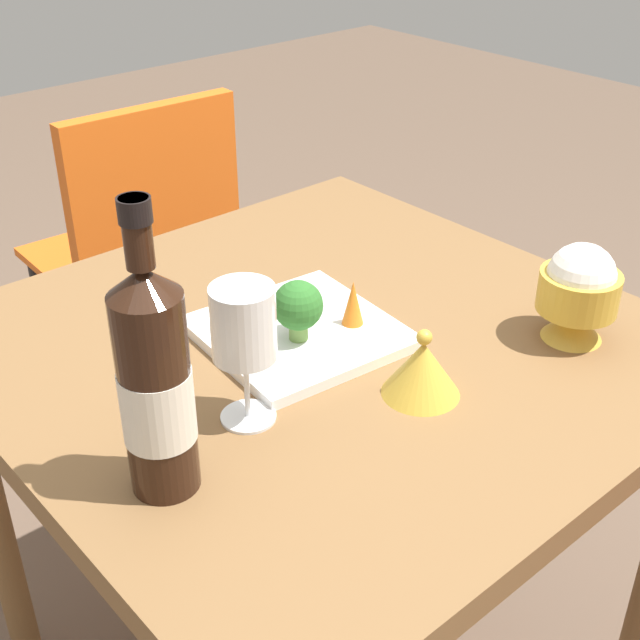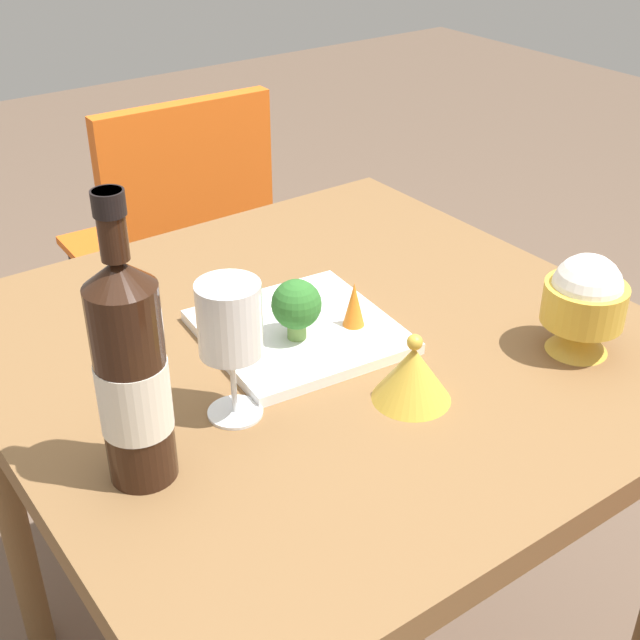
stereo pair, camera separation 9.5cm
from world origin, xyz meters
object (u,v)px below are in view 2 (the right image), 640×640
at_px(wine_bottle, 131,374).
at_px(carrot_garnish_left, 354,304).
at_px(chair_near_window, 178,231).
at_px(serving_plate, 299,332).
at_px(broccoli_floret, 296,305).
at_px(rice_bowl, 584,303).
at_px(rice_bowl_lid, 413,373).
at_px(wine_glass, 230,323).

xyz_separation_m(wine_bottle, carrot_garnish_left, (-0.37, -0.10, -0.08)).
bearing_deg(carrot_garnish_left, chair_near_window, -100.40).
relative_size(serving_plate, broccoli_floret, 3.19).
distance_m(serving_plate, carrot_garnish_left, 0.09).
relative_size(rice_bowl, rice_bowl_lid, 1.42).
height_order(rice_bowl, broccoli_floret, rice_bowl).
distance_m(broccoli_floret, carrot_garnish_left, 0.09).
height_order(chair_near_window, broccoli_floret, chair_near_window).
bearing_deg(wine_glass, rice_bowl_lid, 152.38).
bearing_deg(wine_bottle, wine_glass, -165.76).
height_order(serving_plate, carrot_garnish_left, carrot_garnish_left).
distance_m(rice_bowl, broccoli_floret, 0.38).
xyz_separation_m(wine_glass, carrot_garnish_left, (-0.23, -0.06, -0.08)).
distance_m(rice_bowl_lid, carrot_garnish_left, 0.17).
distance_m(chair_near_window, broccoli_floret, 0.92).
xyz_separation_m(wine_glass, rice_bowl, (-0.45, 0.15, -0.05)).
relative_size(wine_bottle, wine_glass, 1.87).
bearing_deg(serving_plate, chair_near_window, -105.19).
xyz_separation_m(rice_bowl, serving_plate, (0.29, -0.25, -0.07)).
distance_m(rice_bowl, carrot_garnish_left, 0.31).
distance_m(rice_bowl_lid, broccoli_floret, 0.19).
height_order(wine_bottle, serving_plate, wine_bottle).
bearing_deg(rice_bowl_lid, carrot_garnish_left, -102.16).
xyz_separation_m(rice_bowl, rice_bowl_lid, (0.26, -0.05, -0.04)).
relative_size(chair_near_window, rice_bowl, 6.00).
height_order(rice_bowl_lid, serving_plate, rice_bowl_lid).
relative_size(wine_bottle, broccoli_floret, 3.90).
height_order(wine_glass, serving_plate, wine_glass).
relative_size(wine_glass, serving_plate, 0.65).
bearing_deg(rice_bowl, rice_bowl_lid, -10.16).
bearing_deg(rice_bowl_lid, wine_bottle, -11.36).
bearing_deg(wine_glass, serving_plate, -148.29).
relative_size(chair_near_window, carrot_garnish_left, 13.00).
bearing_deg(chair_near_window, wine_bottle, -116.75).
relative_size(wine_bottle, carrot_garnish_left, 5.12).
relative_size(wine_bottle, serving_plate, 1.22).
bearing_deg(wine_glass, wine_bottle, 14.24).
relative_size(rice_bowl, broccoli_floret, 1.65).
bearing_deg(serving_plate, wine_bottle, 24.32).
bearing_deg(chair_near_window, wine_glass, -110.79).
height_order(chair_near_window, serving_plate, chair_near_window).
bearing_deg(rice_bowl, broccoli_floret, -37.01).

